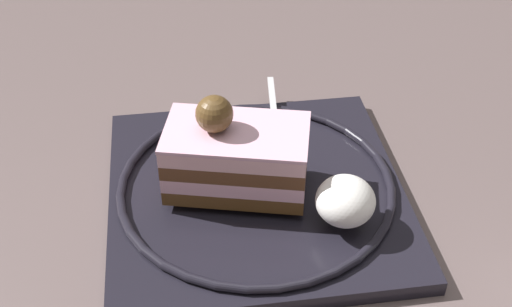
{
  "coord_description": "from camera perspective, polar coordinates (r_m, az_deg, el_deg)",
  "views": [
    {
      "loc": [
        -0.41,
        -0.02,
        0.4
      ],
      "look_at": [
        0.02,
        0.01,
        0.05
      ],
      "focal_mm": 46.93,
      "sensor_mm": 36.0,
      "label": 1
    }
  ],
  "objects": [
    {
      "name": "dessert_plate",
      "position": [
        0.58,
        0.0,
        -3.17
      ],
      "size": [
        0.29,
        0.29,
        0.02
      ],
      "color": "black",
      "rests_on": "ground_plane"
    },
    {
      "name": "whipped_cream_dollop",
      "position": [
        0.53,
        7.62,
        -4.03
      ],
      "size": [
        0.05,
        0.05,
        0.04
      ],
      "primitive_type": "ellipsoid",
      "color": "white",
      "rests_on": "dessert_plate"
    },
    {
      "name": "fork",
      "position": [
        0.64,
        1.44,
        3.29
      ],
      "size": [
        0.12,
        0.02,
        0.0
      ],
      "color": "silver",
      "rests_on": "dessert_plate"
    },
    {
      "name": "cake_slice",
      "position": [
        0.55,
        -1.76,
        -0.16
      ],
      "size": [
        0.07,
        0.12,
        0.09
      ],
      "color": "brown",
      "rests_on": "dessert_plate"
    },
    {
      "name": "ground_plane",
      "position": [
        0.57,
        0.84,
        -5.45
      ],
      "size": [
        2.4,
        2.4,
        0.0
      ],
      "primitive_type": "plane",
      "color": "#5C4D4C"
    }
  ]
}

